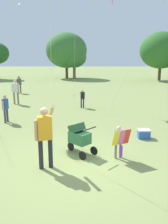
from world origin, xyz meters
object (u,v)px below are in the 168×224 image
(child_with_butterfly_kite, at_px, (119,139))
(person_adult_flyer, at_px, (45,132))
(person_kid_running, at_px, (5,106))
(cooler_box, at_px, (144,134))
(stroller, at_px, (79,136))
(person_couple_left, at_px, (82,97))
(person_sitting_far, at_px, (19,83))
(person_red_shirt, at_px, (16,90))

(child_with_butterfly_kite, height_order, person_adult_flyer, person_adult_flyer)
(person_adult_flyer, bearing_deg, child_with_butterfly_kite, 16.92)
(person_kid_running, height_order, cooler_box, person_kid_running)
(person_kid_running, bearing_deg, person_adult_flyer, -59.85)
(cooler_box, bearing_deg, stroller, -148.50)
(person_couple_left, distance_m, person_kid_running, 4.76)
(child_with_butterfly_kite, xyz_separation_m, person_sitting_far, (-6.56, 12.57, 0.21))
(person_kid_running, bearing_deg, cooler_box, -19.35)
(person_adult_flyer, bearing_deg, person_red_shirt, 111.25)
(child_with_butterfly_kite, bearing_deg, person_sitting_far, 117.57)
(child_with_butterfly_kite, relative_size, person_couple_left, 0.92)
(person_kid_running, distance_m, cooler_box, 6.37)
(person_red_shirt, height_order, person_kid_running, person_red_shirt)
(person_sitting_far, bearing_deg, cooler_box, -54.14)
(person_kid_running, bearing_deg, person_sitting_far, 101.68)
(person_adult_flyer, bearing_deg, person_sitting_far, 108.57)
(person_adult_flyer, height_order, person_sitting_far, person_adult_flyer)
(child_with_butterfly_kite, xyz_separation_m, stroller, (-1.22, 0.33, -0.02))
(stroller, relative_size, person_kid_running, 0.78)
(person_adult_flyer, xyz_separation_m, cooler_box, (3.34, 2.46, -0.88))
(stroller, height_order, person_couple_left, person_couple_left)
(child_with_butterfly_kite, height_order, person_sitting_far, person_sitting_far)
(person_red_shirt, distance_m, person_sitting_far, 4.57)
(child_with_butterfly_kite, height_order, person_red_shirt, person_red_shirt)
(person_couple_left, height_order, cooler_box, person_couple_left)
(person_red_shirt, height_order, cooler_box, person_red_shirt)
(child_with_butterfly_kite, distance_m, cooler_box, 2.23)
(person_red_shirt, relative_size, cooler_box, 3.53)
(child_with_butterfly_kite, distance_m, person_kid_running, 6.18)
(person_kid_running, bearing_deg, stroller, -45.28)
(stroller, xyz_separation_m, person_red_shirt, (-4.32, 7.80, 0.33))
(person_adult_flyer, distance_m, cooler_box, 4.24)
(stroller, height_order, person_kid_running, person_kid_running)
(child_with_butterfly_kite, height_order, stroller, stroller)
(child_with_butterfly_kite, xyz_separation_m, cooler_box, (1.21, 1.81, -0.45))
(stroller, bearing_deg, person_kid_running, 134.72)
(person_sitting_far, distance_m, cooler_box, 13.29)
(person_red_shirt, bearing_deg, person_adult_flyer, -68.75)
(stroller, relative_size, cooler_box, 2.30)
(person_adult_flyer, relative_size, person_red_shirt, 1.15)
(stroller, bearing_deg, cooler_box, 31.50)
(child_with_butterfly_kite, xyz_separation_m, person_adult_flyer, (-2.12, -0.65, 0.43))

